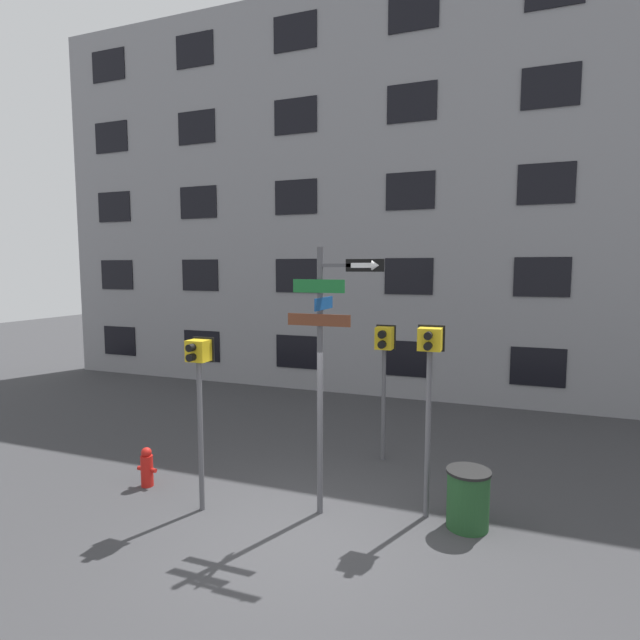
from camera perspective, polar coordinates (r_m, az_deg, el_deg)
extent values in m
plane|color=#38383A|center=(7.58, -2.32, -23.65)|extent=(60.00, 60.00, 0.00)
cube|color=gray|center=(14.72, 10.49, 14.13)|extent=(24.00, 0.60, 11.74)
cube|color=black|center=(19.18, -21.91, -2.21)|extent=(1.36, 0.03, 1.02)
cube|color=black|center=(17.08, -13.36, -2.89)|extent=(1.36, 0.03, 1.02)
cube|color=black|center=(15.46, -2.70, -3.65)|extent=(1.36, 0.03, 1.02)
cube|color=black|center=(14.48, 9.92, -4.39)|extent=(1.36, 0.03, 1.02)
cube|color=black|center=(14.28, 23.63, -4.94)|extent=(1.36, 0.03, 1.02)
cube|color=black|center=(19.01, -22.18, 4.81)|extent=(1.36, 0.03, 1.02)
cube|color=black|center=(16.89, -13.55, 5.00)|extent=(1.36, 0.03, 1.02)
cube|color=black|center=(15.24, -2.74, 5.08)|extent=(1.36, 0.03, 1.02)
cube|color=black|center=(14.25, 10.09, 4.94)|extent=(1.36, 0.03, 1.02)
cube|color=black|center=(14.05, 24.02, 4.51)|extent=(1.36, 0.03, 1.02)
cube|color=black|center=(19.13, -22.46, 11.86)|extent=(1.36, 0.03, 1.02)
cube|color=black|center=(17.02, -13.74, 12.93)|extent=(1.36, 0.03, 1.02)
cube|color=black|center=(15.39, -2.79, 13.85)|extent=(1.36, 0.03, 1.02)
cube|color=black|center=(14.41, 10.26, 14.32)|extent=(1.36, 0.03, 1.02)
cube|color=black|center=(14.20, 24.43, 14.01)|extent=(1.36, 0.03, 1.02)
cube|color=black|center=(19.53, -22.75, 18.71)|extent=(1.36, 0.03, 1.02)
cube|color=black|center=(17.47, -13.94, 20.59)|extent=(1.36, 0.03, 1.02)
cube|color=black|center=(15.89, -2.83, 22.27)|extent=(1.36, 0.03, 1.02)
cube|color=black|center=(14.94, 10.44, 23.26)|extent=(1.36, 0.03, 1.02)
cube|color=black|center=(14.74, 24.85, 23.06)|extent=(1.36, 0.03, 1.02)
cube|color=black|center=(20.20, -23.04, 25.20)|extent=(1.36, 0.03, 1.02)
cube|color=black|center=(18.21, -14.15, 27.74)|extent=(1.36, 0.03, 1.02)
cube|color=black|center=(16.70, -2.88, 30.02)|extent=(1.36, 0.03, 1.02)
cube|color=black|center=(15.80, 10.63, 31.40)|extent=(1.36, 0.03, 1.02)
cylinder|color=#4C4C51|center=(7.52, 0.00, -7.26)|extent=(0.09, 0.09, 4.05)
cube|color=#4C4C51|center=(7.21, 2.55, 6.26)|extent=(0.68, 0.05, 0.05)
cube|color=#196B2D|center=(7.27, -0.17, 3.89)|extent=(0.80, 0.02, 0.20)
cube|color=#14478C|center=(7.32, 0.44, 1.90)|extent=(0.02, 0.73, 0.18)
cube|color=brown|center=(7.31, -0.16, 0.00)|extent=(0.98, 0.02, 0.18)
cube|color=black|center=(7.10, 5.14, 6.24)|extent=(0.56, 0.02, 0.18)
cube|color=white|center=(7.10, 4.80, 6.25)|extent=(0.32, 0.01, 0.07)
cone|color=white|center=(7.05, 6.38, 6.23)|extent=(0.10, 0.14, 0.14)
cylinder|color=#4C4C51|center=(8.06, -13.49, -12.81)|extent=(0.08, 0.08, 2.34)
cube|color=gold|center=(7.74, -13.73, -3.42)|extent=(0.31, 0.26, 0.32)
cube|color=black|center=(7.86, -13.16, -3.28)|extent=(0.37, 0.02, 0.38)
cylinder|color=black|center=(7.58, -14.55, -3.09)|extent=(0.11, 0.12, 0.11)
cylinder|color=black|center=(7.60, -14.52, -4.17)|extent=(0.11, 0.12, 0.11)
cylinder|color=#EA4C14|center=(7.62, -14.31, -3.03)|extent=(0.09, 0.01, 0.09)
cylinder|color=#4C4C51|center=(7.77, 12.22, -12.71)|extent=(0.08, 0.08, 2.55)
cube|color=gold|center=(7.44, 12.46, -2.16)|extent=(0.33, 0.26, 0.33)
cube|color=black|center=(7.58, 12.60, -2.02)|extent=(0.39, 0.02, 0.39)
cylinder|color=black|center=(7.25, 12.26, -1.78)|extent=(0.12, 0.12, 0.12)
cylinder|color=black|center=(7.27, 12.24, -2.94)|extent=(0.12, 0.12, 0.12)
cylinder|color=silver|center=(7.30, 12.32, -1.73)|extent=(0.09, 0.01, 0.09)
cylinder|color=#4C4C51|center=(9.89, 7.26, -9.61)|extent=(0.08, 0.08, 2.20)
cube|color=gold|center=(9.63, 7.36, -2.07)|extent=(0.32, 0.26, 0.42)
cube|color=black|center=(9.76, 7.55, -1.96)|extent=(0.38, 0.02, 0.48)
cylinder|color=black|center=(9.43, 7.11, -1.65)|extent=(0.15, 0.12, 0.15)
cylinder|color=black|center=(9.46, 7.10, -2.80)|extent=(0.15, 0.12, 0.15)
cylinder|color=orange|center=(9.48, 7.19, -1.61)|extent=(0.12, 0.01, 0.12)
cylinder|color=red|center=(9.45, -19.16, -15.97)|extent=(0.21, 0.21, 0.54)
sphere|color=red|center=(9.33, -19.23, -14.10)|extent=(0.18, 0.18, 0.18)
cylinder|color=red|center=(9.52, -19.86, -15.64)|extent=(0.08, 0.07, 0.07)
cylinder|color=red|center=(9.35, -18.46, -16.00)|extent=(0.08, 0.07, 0.07)
cylinder|color=#1E4723|center=(7.94, 16.55, -19.13)|extent=(0.60, 0.60, 0.82)
cylinder|color=black|center=(7.77, 16.64, -16.25)|extent=(0.63, 0.63, 0.04)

